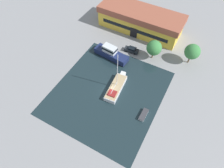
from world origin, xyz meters
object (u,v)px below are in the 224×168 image
Objects in this scene: warehouse_building at (140,20)px; parked_car at (132,50)px; small_dinghy at (144,115)px; quay_tree_near_building at (154,48)px; quay_tree_by_water at (192,52)px; sailboat_moored at (116,87)px; motor_cruiser at (111,53)px.

parked_car is (2.42, -11.26, -2.69)m from warehouse_building.
warehouse_building reaches higher than small_dinghy.
small_dinghy is at bearing -150.90° from parked_car.
parked_car reaches higher than small_dinghy.
quay_tree_near_building is at bearing -49.35° from warehouse_building.
quay_tree_by_water is (9.94, 3.25, 0.36)m from quay_tree_near_building.
quay_tree_near_building is at bearing -161.88° from quay_tree_by_water.
sailboat_moored is 10.20m from small_dinghy.
quay_tree_near_building is 16.18m from sailboat_moored.
parked_car is (-16.37, -3.94, -3.38)m from quay_tree_by_water.
sailboat_moored is at bearing -126.72° from quay_tree_by_water.
warehouse_building is at bearing 158.72° from quay_tree_by_water.
warehouse_building is 4.53× the size of quay_tree_near_building.
motor_cruiser is at bearing 120.18° from sailboat_moored.
quay_tree_by_water is 0.53× the size of sailboat_moored.
quay_tree_near_building is 0.95× the size of quay_tree_by_water.
warehouse_building reaches higher than quay_tree_near_building.
quay_tree_near_building is (8.85, -10.57, 0.33)m from warehouse_building.
quay_tree_by_water is at bearing 18.12° from quay_tree_near_building.
warehouse_building is 16.43m from motor_cruiser.
warehouse_building reaches higher than quay_tree_by_water.
sailboat_moored reaches higher than small_dinghy.
motor_cruiser is (-2.10, -16.16, -2.12)m from warehouse_building.
quay_tree_near_building is at bearing -87.65° from parked_car.
quay_tree_by_water is at bearing -80.20° from parked_car.
warehouse_building is at bearing 129.94° from quay_tree_near_building.
motor_cruiser is (-4.52, -4.90, 0.57)m from parked_car.
quay_tree_near_building reaches higher than small_dinghy.
warehouse_building is 2.28× the size of sailboat_moored.
quay_tree_by_water reaches higher than parked_car.
motor_cruiser is 3.16× the size of small_dinghy.
motor_cruiser reaches higher than small_dinghy.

